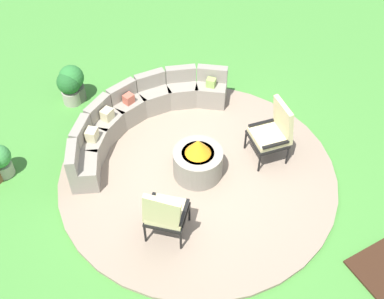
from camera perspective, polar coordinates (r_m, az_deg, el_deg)
name	(u,v)px	position (r m, az deg, el deg)	size (l,w,h in m)	color
ground_plane	(198,175)	(8.14, 0.69, -3.08)	(24.00, 24.00, 0.00)	#478C38
patio_circle	(198,174)	(8.12, 0.69, -2.94)	(4.72, 4.72, 0.06)	gray
fire_pit	(198,161)	(7.87, 0.71, -1.33)	(0.83, 0.83, 0.78)	gray
curved_stone_bench	(138,115)	(8.74, -6.51, 4.14)	(3.54, 1.71, 0.74)	gray
lounge_chair_front_left	(165,213)	(6.88, -3.28, -7.64)	(0.81, 0.84, 1.14)	black
lounge_chair_front_right	(274,131)	(8.10, 9.81, 2.22)	(0.70, 0.70, 1.13)	black
potted_plant_0	(73,82)	(9.60, -14.19, 7.88)	(0.48, 0.48, 0.78)	#605B56
potted_plant_1	(0,160)	(8.54, -22.11, -1.19)	(0.40, 0.40, 0.63)	#A89E8E
potted_plant_3	(70,86)	(9.56, -14.51, 7.41)	(0.46, 0.46, 0.72)	#A89E8E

